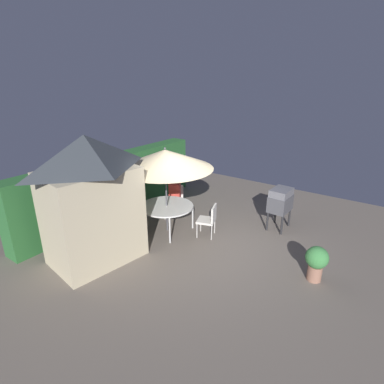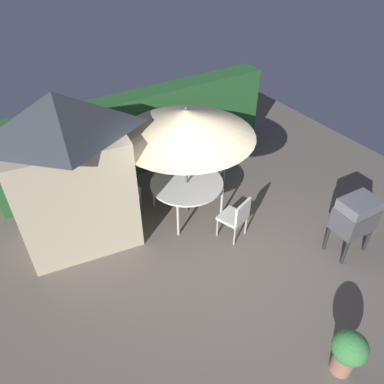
# 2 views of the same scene
# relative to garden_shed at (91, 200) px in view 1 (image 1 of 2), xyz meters

# --- Properties ---
(ground_plane) EXTENTS (11.00, 11.00, 0.00)m
(ground_plane) POSITION_rel_garden_shed_xyz_m (2.05, -1.88, -1.52)
(ground_plane) COLOR #6B6056
(hedge_backdrop) EXTENTS (6.64, 0.58, 1.88)m
(hedge_backdrop) POSITION_rel_garden_shed_xyz_m (2.05, 1.62, -0.58)
(hedge_backdrop) COLOR #28602D
(hedge_backdrop) RESTS_ON ground
(garden_shed) EXTENTS (2.27, 1.78, 2.97)m
(garden_shed) POSITION_rel_garden_shed_xyz_m (0.00, 0.00, 0.00)
(garden_shed) COLOR #C6B793
(garden_shed) RESTS_ON ground
(patio_table) EXTENTS (1.48, 1.48, 0.76)m
(patio_table) POSITION_rel_garden_shed_xyz_m (2.07, -0.44, -0.81)
(patio_table) COLOR white
(patio_table) RESTS_ON ground
(patio_umbrella) EXTENTS (2.56, 2.56, 2.39)m
(patio_umbrella) POSITION_rel_garden_shed_xyz_m (2.07, -0.44, 0.57)
(patio_umbrella) COLOR #4C4C51
(patio_umbrella) RESTS_ON ground
(bbq_grill) EXTENTS (0.72, 0.53, 1.20)m
(bbq_grill) POSITION_rel_garden_shed_xyz_m (4.00, -2.97, -0.67)
(bbq_grill) COLOR #47474C
(bbq_grill) RESTS_ON ground
(chair_near_shed) EXTENTS (0.62, 0.62, 0.90)m
(chair_near_shed) POSITION_rel_garden_shed_xyz_m (3.15, 0.10, -0.99)
(chair_near_shed) COLOR silver
(chair_near_shed) RESTS_ON ground
(chair_far_side) EXTENTS (0.63, 0.63, 0.90)m
(chair_far_side) POSITION_rel_garden_shed_xyz_m (0.97, 0.21, -0.99)
(chair_far_side) COLOR silver
(chair_far_side) RESTS_ON ground
(chair_toward_hedge) EXTENTS (0.59, 0.59, 0.90)m
(chair_toward_hedge) POSITION_rel_garden_shed_xyz_m (2.47, -1.59, -0.99)
(chair_toward_hedge) COLOR silver
(chair_toward_hedge) RESTS_ON ground
(potted_plant_by_shed) EXTENTS (0.47, 0.47, 0.79)m
(potted_plant_by_shed) POSITION_rel_garden_shed_xyz_m (2.12, -4.47, -1.05)
(potted_plant_by_shed) COLOR #936651
(potted_plant_by_shed) RESTS_ON ground
(person_in_red) EXTENTS (0.37, 0.41, 1.26)m
(person_in_red) POSITION_rel_garden_shed_xyz_m (3.08, 0.07, -0.73)
(person_in_red) COLOR #CC3D33
(person_in_red) RESTS_ON ground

